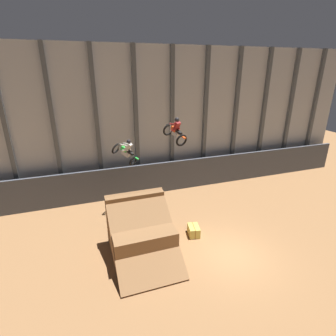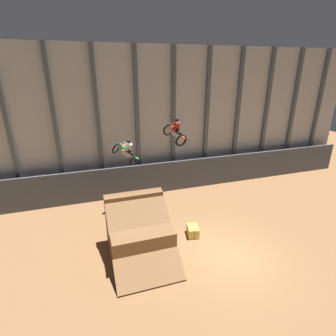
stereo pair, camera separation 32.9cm
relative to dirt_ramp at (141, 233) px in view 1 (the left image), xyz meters
name	(u,v)px [view 1 (the left image)]	position (x,y,z in m)	size (l,w,h in m)	color
ground_plane	(232,255)	(4.34, -1.99, -1.04)	(60.00, 60.00, 0.00)	#996B42
arena_back_wall	(171,121)	(4.34, 7.36, 4.30)	(32.00, 0.40, 10.67)	#ADB2B7
lower_barrier	(175,175)	(4.34, 6.42, 0.16)	(31.36, 0.20, 2.40)	#474C56
dirt_ramp	(141,233)	(0.00, 0.00, 0.00)	(3.15, 4.21, 2.99)	olive
rider_bike_left_air	(126,152)	(0.16, 4.00, 3.27)	(1.69, 1.72, 1.68)	black
rider_bike_right_air	(175,132)	(2.82, 2.45, 4.66)	(1.10, 1.89, 1.61)	black
hay_bale_trackside	(194,231)	(3.20, 0.32, -0.76)	(0.78, 1.01, 0.57)	#CCB751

